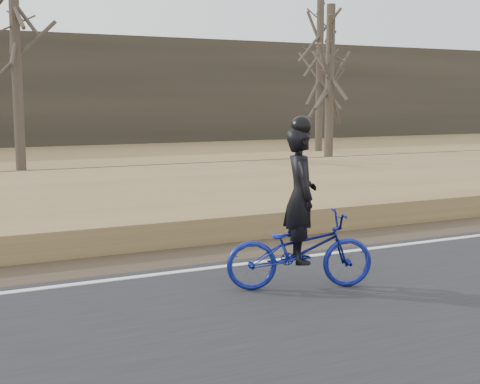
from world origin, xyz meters
name	(u,v)px	position (x,y,z in m)	size (l,w,h in m)	color
cyclist	(300,235)	(4.64, -1.24, 0.76)	(2.01, 1.23, 2.22)	navy
bare_tree_center	(16,60)	(3.71, 16.21, 3.85)	(0.36, 0.36, 7.70)	#494035
bare_tree_right	(330,84)	(15.21, 13.91, 3.08)	(0.36, 0.36, 6.16)	#494035
bare_tree_far_right	(320,74)	(18.07, 19.05, 3.70)	(0.36, 0.36, 7.40)	#494035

